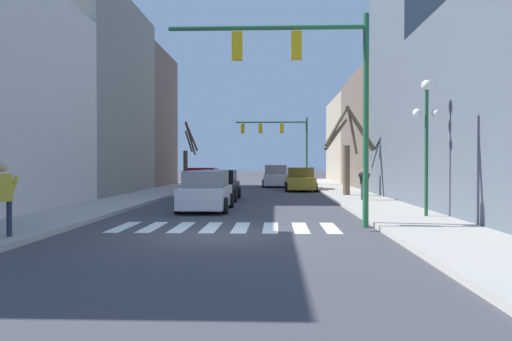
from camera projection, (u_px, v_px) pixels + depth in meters
ground_plane at (220, 235)px, 13.50m from camera, size 240.00×240.00×0.00m
sidewalk_left at (5, 231)px, 13.73m from camera, size 2.93×90.00×0.15m
sidewalk_right at (443, 234)px, 13.27m from camera, size 2.93×90.00×0.15m
building_row_left at (61, 102)px, 27.64m from camera, size 6.00×37.82×12.05m
building_row_right at (412, 120)px, 32.46m from camera, size 6.00×50.74×13.60m
crosswalk_stripes at (226, 227)px, 15.13m from camera, size 6.75×2.60×0.01m
traffic_signal_near at (310, 74)px, 15.13m from camera, size 6.10×0.28×6.48m
traffic_signal_far at (280, 135)px, 43.34m from camera, size 6.26×0.28×5.93m
street_lamp_right_corner at (427, 120)px, 16.98m from camera, size 0.95×0.36×4.64m
car_parked_left_mid at (206, 192)px, 20.53m from camera, size 2.05×4.34×1.64m
car_parked_right_far at (203, 181)px, 32.94m from camera, size 2.14×4.49×1.66m
car_parked_left_near at (219, 186)px, 26.33m from camera, size 2.13×4.56×1.60m
car_parked_right_mid at (276, 177)px, 41.21m from camera, size 2.16×4.66×1.81m
car_parked_left_far at (300, 180)px, 35.35m from camera, size 2.17×4.79×1.66m
pedestrian_waiting_at_curb at (2, 193)px, 12.13m from camera, size 0.61×0.63×1.82m
pedestrian_on_left_sidewalk at (364, 181)px, 24.49m from camera, size 0.66×0.36×1.60m
street_tree_right_mid at (187, 159)px, 38.18m from camera, size 1.25×1.65×5.02m
street_tree_right_near at (348, 150)px, 28.47m from camera, size 3.37×3.43×5.10m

